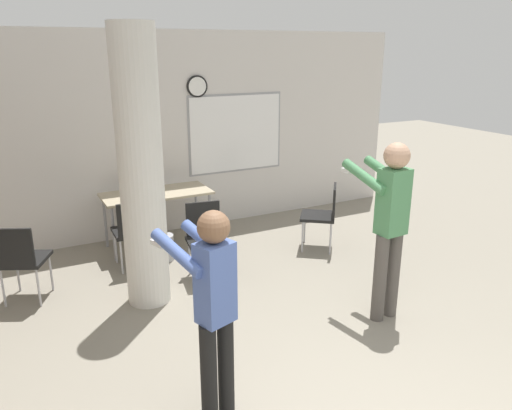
% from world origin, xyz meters
% --- Properties ---
extents(wall_back, '(8.00, 0.15, 2.80)m').
position_xyz_m(wall_back, '(0.02, 5.06, 1.40)').
color(wall_back, silver).
rests_on(wall_back, ground_plane).
extents(support_pillar, '(0.44, 0.44, 2.80)m').
position_xyz_m(support_pillar, '(-0.64, 3.07, 1.40)').
color(support_pillar, silver).
rests_on(support_pillar, ground_plane).
extents(folding_table, '(1.40, 0.65, 0.74)m').
position_xyz_m(folding_table, '(-0.11, 4.51, 0.68)').
color(folding_table, tan).
rests_on(folding_table, ground_plane).
extents(bottle_on_table, '(0.07, 0.07, 0.29)m').
position_xyz_m(bottle_on_table, '(-0.28, 4.64, 0.85)').
color(bottle_on_table, silver).
rests_on(bottle_on_table, folding_table).
extents(waste_bin, '(0.26, 0.26, 0.33)m').
position_xyz_m(waste_bin, '(-0.20, 4.01, 0.16)').
color(waste_bin, '#B2B2B7').
rests_on(waste_bin, ground_plane).
extents(chair_mid_room, '(0.62, 0.62, 0.87)m').
position_xyz_m(chair_mid_room, '(1.79, 3.40, 0.51)').
color(chair_mid_room, black).
rests_on(chair_mid_room, ground_plane).
extents(chair_near_pillar, '(0.59, 0.59, 0.87)m').
position_xyz_m(chair_near_pillar, '(-1.81, 3.61, 0.51)').
color(chair_near_pillar, black).
rests_on(chair_near_pillar, ground_plane).
extents(chair_table_left, '(0.45, 0.45, 0.87)m').
position_xyz_m(chair_table_left, '(-0.58, 3.93, 0.51)').
color(chair_table_left, black).
rests_on(chair_table_left, ground_plane).
extents(chair_table_front, '(0.50, 0.50, 0.87)m').
position_xyz_m(chair_table_front, '(0.11, 3.33, 0.51)').
color(chair_table_front, black).
rests_on(chair_table_front, ground_plane).
extents(person_playing_side, '(0.42, 0.68, 1.76)m').
position_xyz_m(person_playing_side, '(1.33, 1.68, 1.03)').
color(person_playing_side, '#514C47').
rests_on(person_playing_side, ground_plane).
extents(person_playing_front, '(0.48, 0.63, 1.59)m').
position_xyz_m(person_playing_front, '(-0.70, 1.11, 0.93)').
color(person_playing_front, black).
rests_on(person_playing_front, ground_plane).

